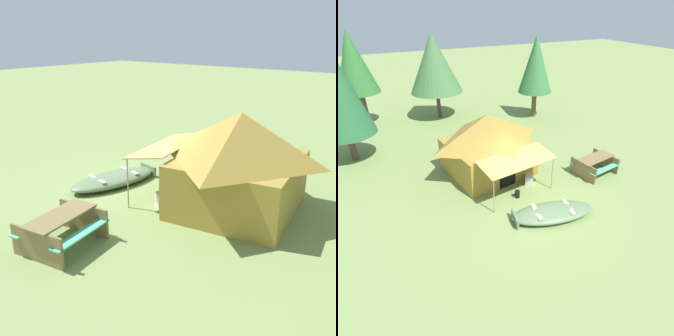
% 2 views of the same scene
% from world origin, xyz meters
% --- Properties ---
extents(ground_plane, '(80.00, 80.00, 0.00)m').
position_xyz_m(ground_plane, '(0.00, 0.00, 0.00)').
color(ground_plane, '#7C9351').
extents(beached_rowboat, '(3.12, 1.75, 0.37)m').
position_xyz_m(beached_rowboat, '(0.17, -1.18, 0.19)').
color(beached_rowboat, '#617A54').
rests_on(beached_rowboat, ground_plane).
extents(canvas_cabin_tent, '(3.94, 4.70, 2.62)m').
position_xyz_m(canvas_cabin_tent, '(-0.59, 2.68, 1.36)').
color(canvas_cabin_tent, olive).
rests_on(canvas_cabin_tent, ground_plane).
extents(picnic_table, '(1.86, 1.65, 0.76)m').
position_xyz_m(picnic_table, '(3.52, 0.55, 0.47)').
color(picnic_table, olive).
rests_on(picnic_table, ground_plane).
extents(cooler_box, '(0.51, 0.55, 0.39)m').
position_xyz_m(cooler_box, '(0.54, 1.03, 0.19)').
color(cooler_box, silver).
rests_on(cooler_box, ground_plane).
extents(fuel_can, '(0.20, 0.20, 0.29)m').
position_xyz_m(fuel_can, '(-0.37, 0.39, 0.14)').
color(fuel_can, black).
rests_on(fuel_can, ground_plane).
extents(pine_tree_back_left, '(3.17, 3.17, 5.02)m').
position_xyz_m(pine_tree_back_left, '(-0.68, 10.55, 3.32)').
color(pine_tree_back_left, '#483334').
rests_on(pine_tree_back_left, ground_plane).
extents(pine_tree_back_right, '(2.08, 2.08, 4.95)m').
position_xyz_m(pine_tree_back_right, '(4.85, 7.96, 3.25)').
color(pine_tree_back_right, brown).
rests_on(pine_tree_back_right, ground_plane).
extents(pine_tree_far_center, '(2.28, 2.28, 5.34)m').
position_xyz_m(pine_tree_far_center, '(-5.00, 11.16, 3.60)').
color(pine_tree_far_center, brown).
rests_on(pine_tree_far_center, ground_plane).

